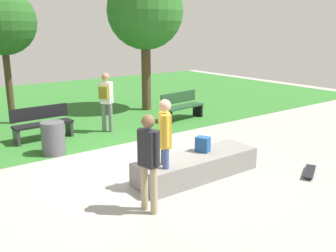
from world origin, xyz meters
TOP-DOWN VIEW (x-y plane):
  - ground_plane at (0.00, 0.00)m, footprint 28.00×28.00m
  - grass_lawn at (0.00, 7.78)m, footprint 26.60×12.45m
  - concrete_ledge at (0.90, -1.32)m, footprint 2.74×0.85m
  - backpack_on_ledge at (1.15, -1.21)m, footprint 0.30×0.34m
  - skater_performing_trick at (-0.75, -2.01)m, footprint 0.26×0.42m
  - skater_watching at (-0.01, -1.44)m, footprint 0.32×0.39m
  - skateboard_by_ledge at (2.88, -2.66)m, footprint 0.80×0.55m
  - park_bench_far_left at (3.77, 2.76)m, footprint 1.65×0.67m
  - park_bench_near_lamppost at (-0.75, 3.24)m, footprint 1.61×0.52m
  - tree_tall_oak at (3.70, 4.78)m, footprint 2.72×2.72m
  - tree_slender_maple at (-0.93, 5.63)m, footprint 2.04×2.04m
  - trash_bin at (-0.96, 1.84)m, footprint 0.56×0.56m
  - pedestrian_with_backpack at (1.04, 2.87)m, footprint 0.45×0.44m

SIDE VIEW (x-z plane):
  - ground_plane at x=0.00m, z-range 0.00..0.00m
  - grass_lawn at x=0.00m, z-range 0.00..0.01m
  - skateboard_by_ledge at x=2.88m, z-range 0.02..0.10m
  - concrete_ledge at x=0.90m, z-range 0.00..0.46m
  - trash_bin at x=-0.96m, z-range 0.00..0.81m
  - park_bench_far_left at x=3.77m, z-range 0.03..0.94m
  - park_bench_near_lamppost at x=-0.75m, z-range 0.03..0.94m
  - backpack_on_ledge at x=1.15m, z-range 0.46..0.78m
  - skater_performing_trick at x=-0.75m, z-range 0.14..1.82m
  - skater_watching at x=-0.01m, z-range 0.15..1.90m
  - pedestrian_with_backpack at x=1.04m, z-range 0.18..1.93m
  - tree_slender_maple at x=-0.93m, z-range 1.06..5.26m
  - tree_tall_oak at x=3.70m, z-range 1.07..6.01m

